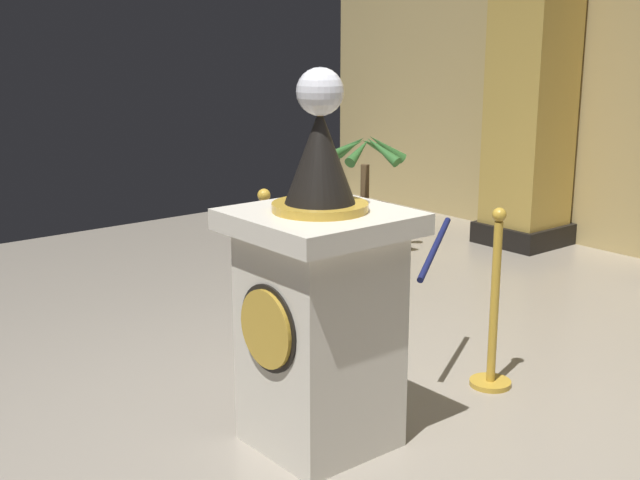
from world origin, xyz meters
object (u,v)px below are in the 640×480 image
pedestal_clock (319,304)px  stanchion_far (266,298)px  stanchion_near (493,325)px  potted_palm_left (365,214)px

pedestal_clock → stanchion_far: size_ratio=1.72×
pedestal_clock → stanchion_near: size_ratio=1.75×
stanchion_near → stanchion_far: bearing=-149.0°
pedestal_clock → stanchion_far: (-1.11, 0.47, -0.35)m
stanchion_far → stanchion_near: bearing=31.0°
potted_palm_left → pedestal_clock: bearing=-45.5°
stanchion_far → potted_palm_left: bearing=124.2°
stanchion_far → potted_palm_left: (-1.46, 2.16, -0.01)m
stanchion_near → pedestal_clock: bearing=-94.8°
stanchion_far → potted_palm_left: size_ratio=0.94×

